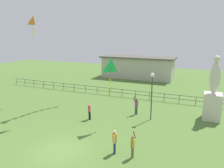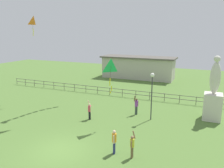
# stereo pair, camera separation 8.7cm
# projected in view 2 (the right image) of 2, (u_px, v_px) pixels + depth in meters

# --- Properties ---
(ground_plane) EXTENTS (80.00, 80.00, 0.00)m
(ground_plane) POSITION_uv_depth(u_px,v_px,m) (60.00, 150.00, 15.51)
(ground_plane) COLOR #517533
(statue_monument) EXTENTS (1.55, 1.55, 5.84)m
(statue_monument) POSITION_uv_depth(u_px,v_px,m) (213.00, 99.00, 20.57)
(statue_monument) COLOR beige
(statue_monument) RESTS_ON ground_plane
(lamppost) EXTENTS (0.36, 0.36, 4.33)m
(lamppost) POSITION_uv_depth(u_px,v_px,m) (152.00, 86.00, 20.25)
(lamppost) COLOR #38383D
(lamppost) RESTS_ON ground_plane
(person_0) EXTENTS (0.30, 0.46, 1.77)m
(person_0) POSITION_uv_depth(u_px,v_px,m) (132.00, 145.00, 14.39)
(person_0) COLOR brown
(person_0) RESTS_ON ground_plane
(person_1) EXTENTS (0.30, 0.48, 1.64)m
(person_1) POSITION_uv_depth(u_px,v_px,m) (114.00, 140.00, 14.90)
(person_1) COLOR navy
(person_1) RESTS_ON ground_plane
(person_2) EXTENTS (0.39, 0.45, 1.91)m
(person_2) POSITION_uv_depth(u_px,v_px,m) (136.00, 105.00, 22.01)
(person_2) COLOR #3F4C47
(person_2) RESTS_ON ground_plane
(person_3) EXTENTS (0.43, 0.39, 1.76)m
(person_3) POSITION_uv_depth(u_px,v_px,m) (90.00, 110.00, 20.81)
(person_3) COLOR black
(person_3) RESTS_ON ground_plane
(kite_0) EXTENTS (0.55, 1.21, 2.22)m
(kite_0) POSITION_uv_depth(u_px,v_px,m) (34.00, 21.00, 25.84)
(kite_0) COLOR orange
(kite_3) EXTENTS (0.94, 0.90, 2.90)m
(kite_3) POSITION_uv_depth(u_px,v_px,m) (111.00, 67.00, 18.23)
(kite_3) COLOR #1EB759
(waterfront_railing) EXTENTS (36.00, 0.06, 0.95)m
(waterfront_railing) POSITION_uv_depth(u_px,v_px,m) (125.00, 92.00, 28.09)
(waterfront_railing) COLOR #4C4742
(waterfront_railing) RESTS_ON ground_plane
(pavilion_building) EXTENTS (12.58, 4.27, 3.73)m
(pavilion_building) POSITION_uv_depth(u_px,v_px,m) (138.00, 67.00, 39.33)
(pavilion_building) COLOR #B7B2A3
(pavilion_building) RESTS_ON ground_plane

